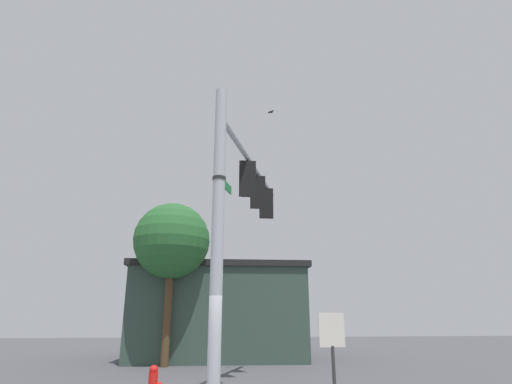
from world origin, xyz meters
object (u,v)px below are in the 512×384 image
Objects in this scene: traffic_light_nearest_pole at (247,180)px; traffic_light_mid_outer at (266,204)px; bird_flying at (271,112)px; historical_marker at (332,346)px; street_name_sign at (222,182)px; fire_hydrant at (153,382)px; traffic_light_mid_inner at (257,193)px.

traffic_light_nearest_pole is 3.00m from traffic_light_mid_outer.
bird_flying reaches higher than traffic_light_nearest_pole.
bird_flying is (0.22, -0.16, 3.97)m from traffic_light_mid_outer.
traffic_light_mid_outer reaches higher than historical_marker.
street_name_sign is 5.55m from fire_hydrant.
traffic_light_mid_outer reaches higher than street_name_sign.
traffic_light_mid_inner is 1.12× the size of street_name_sign.
bird_flying is 0.15× the size of historical_marker.
historical_marker is at bearing -82.07° from traffic_light_mid_outer.
traffic_light_mid_outer is 1.59× the size of fire_hydrant.
traffic_light_nearest_pole reaches higher than fire_hydrant.
bird_flying reaches higher than historical_marker.
traffic_light_mid_inner is 1.50m from traffic_light_mid_outer.
bird_flying is at bearing 65.85° from traffic_light_nearest_pole.
bird_flying is 0.38× the size of fire_hydrant.
street_name_sign is (-1.83, -5.33, -0.92)m from traffic_light_mid_outer.
historical_marker is at bearing -57.66° from traffic_light_nearest_pole.
street_name_sign is 7.41m from bird_flying.
traffic_light_mid_outer is at bearing 70.99° from traffic_light_nearest_pole.
traffic_light_mid_outer is (0.49, 1.42, 0.00)m from traffic_light_mid_inner.
traffic_light_mid_inner is 6.88m from fire_hydrant.
traffic_light_mid_inner is at bearing 70.99° from traffic_light_nearest_pole.
traffic_light_mid_inner reaches higher than street_name_sign.
bird_flying is 10.41m from historical_marker.
street_name_sign is at bearing -49.64° from fire_hydrant.
bird_flying reaches higher than traffic_light_mid_inner.
traffic_light_mid_inner is 1.00× the size of traffic_light_mid_outer.
traffic_light_mid_inner is (0.49, 1.42, 0.00)m from traffic_light_nearest_pole.
street_name_sign is 3.71× the size of bird_flying.
historical_marker is (0.56, -5.45, -8.85)m from bird_flying.
bird_flying is at bearing 41.51° from fire_hydrant.
traffic_light_mid_inner is at bearing -119.47° from bird_flying.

